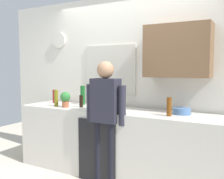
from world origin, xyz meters
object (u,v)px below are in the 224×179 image
Objects in this scene: bottle_olive_oil at (56,98)px; person_at_sink at (106,112)px; bottle_red_vinegar at (55,96)px; bottle_dark_sauce at (81,101)px; coffee_maker at (101,100)px; bottle_green_wine at (83,95)px; mixing_bowl at (182,111)px; cup_terracotta_mug at (119,107)px; dish_soap at (112,106)px; storage_canister at (104,101)px; bottle_amber_beer at (169,107)px; potted_plant at (65,98)px.

person_at_sink is at bearing -9.78° from bottle_olive_oil.
person_at_sink is at bearing -19.65° from bottle_red_vinegar.
bottle_red_vinegar is 0.69m from bottle_dark_sauce.
bottle_green_wine is (-0.55, 0.36, 0.00)m from coffee_maker.
bottle_dark_sauce is at bearing -174.07° from mixing_bowl.
cup_terracotta_mug reaches higher than mixing_bowl.
dish_soap is at bearing -13.96° from bottle_dark_sauce.
storage_canister is 0.61m from person_at_sink.
bottle_amber_beer is at bearing -10.76° from bottle_green_wine.
coffee_maker reaches higher than bottle_amber_beer.
bottle_dark_sauce reaches higher than storage_canister.
bottle_red_vinegar reaches higher than dish_soap.
storage_canister is at bearing 114.25° from coffee_maker.
mixing_bowl is at bearing 19.63° from dish_soap.
person_at_sink reaches higher than potted_plant.
storage_canister reaches higher than cup_terracotta_mug.
dish_soap is at bearing -14.42° from bottle_red_vinegar.
bottle_red_vinegar is (-0.28, 0.28, -0.01)m from bottle_olive_oil.
bottle_green_wine is 0.84m from dish_soap.
bottle_red_vinegar is at bearing -174.29° from bottle_green_wine.
dish_soap is at bearing -6.69° from coffee_maker.
bottle_red_vinegar is at bearing 134.99° from bottle_olive_oil.
bottle_olive_oil reaches higher than bottle_red_vinegar.
person_at_sink is at bearing -24.94° from bottle_dark_sauce.
bottle_amber_beer is 1.28× the size of dish_soap.
bottle_olive_oil is at bearing 177.13° from dish_soap.
storage_canister is at bearing 28.46° from bottle_olive_oil.
coffee_maker is at bearing -175.16° from bottle_amber_beer.
person_at_sink reaches higher than mixing_bowl.
dish_soap is (0.60, -0.15, -0.01)m from bottle_dark_sauce.
bottle_dark_sauce reaches higher than cup_terracotta_mug.
coffee_maker is 1.32× the size of bottle_olive_oil.
bottle_olive_oil is at bearing 166.55° from person_at_sink.
cup_terracotta_mug is 0.54× the size of storage_canister.
cup_terracotta_mug is at bearing -29.03° from storage_canister.
person_at_sink is (-0.04, -0.31, -0.03)m from cup_terracotta_mug.
bottle_green_wine reaches higher than dish_soap.
coffee_maker is 1.43× the size of bottle_amber_beer.
bottle_red_vinegar is 2.12m from mixing_bowl.
potted_plant is at bearing -177.53° from bottle_amber_beer.
bottle_amber_beer is 0.92× the size of bottle_olive_oil.
storage_canister is 0.11× the size of person_at_sink.
bottle_dark_sauce is at bearing -59.29° from bottle_green_wine.
bottle_green_wine is at bearing 5.71° from bottle_red_vinegar.
coffee_maker is at bearing -15.73° from bottle_red_vinegar.
bottle_olive_oil is at bearing -171.87° from cup_terracotta_mug.
mixing_bowl is 0.89m from dish_soap.
potted_plant is (-0.81, -0.16, 0.09)m from cup_terracotta_mug.
dish_soap is at bearing 71.97° from person_at_sink.
potted_plant is (0.47, -0.29, 0.02)m from bottle_red_vinegar.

